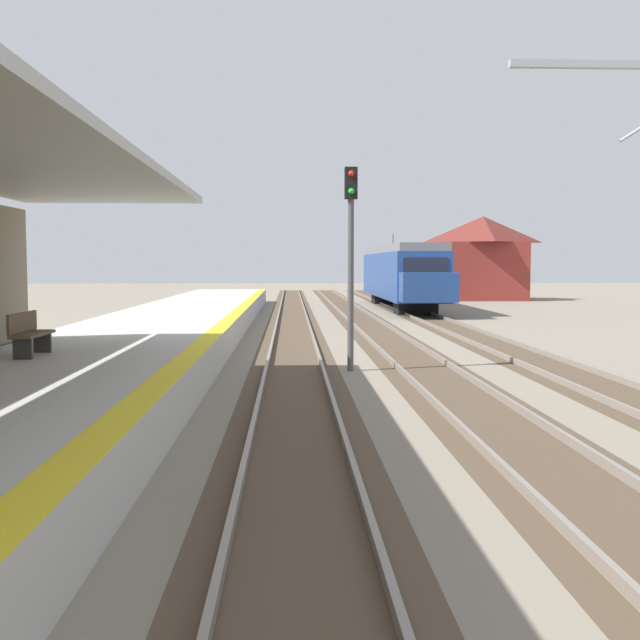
# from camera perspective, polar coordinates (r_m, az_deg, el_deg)

# --- Properties ---
(station_platform) EXTENTS (5.00, 80.00, 0.91)m
(station_platform) POSITION_cam_1_polar(r_m,az_deg,el_deg) (17.62, -16.34, -3.52)
(station_platform) COLOR #B7B5AD
(station_platform) RESTS_ON ground
(track_pair_nearest_platform) EXTENTS (2.34, 120.00, 0.16)m
(track_pair_nearest_platform) POSITION_cam_1_polar(r_m,az_deg,el_deg) (21.10, -1.92, -3.21)
(track_pair_nearest_platform) COLOR #4C3D2D
(track_pair_nearest_platform) RESTS_ON ground
(track_pair_middle) EXTENTS (2.34, 120.00, 0.16)m
(track_pair_middle) POSITION_cam_1_polar(r_m,az_deg,el_deg) (21.39, 7.24, -3.14)
(track_pair_middle) COLOR #4C3D2D
(track_pair_middle) RESTS_ON ground
(track_pair_far_side) EXTENTS (2.34, 120.00, 0.16)m
(track_pair_far_side) POSITION_cam_1_polar(r_m,az_deg,el_deg) (22.20, 15.94, -3.00)
(track_pair_far_side) COLOR #4C3D2D
(track_pair_far_side) RESTS_ON ground
(approaching_train) EXTENTS (2.93, 19.60, 4.76)m
(approaching_train) POSITION_cam_1_polar(r_m,az_deg,el_deg) (48.22, 6.03, 3.45)
(approaching_train) COLOR navy
(approaching_train) RESTS_ON ground
(rail_signal_post) EXTENTS (0.32, 0.34, 5.20)m
(rail_signal_post) POSITION_cam_1_polar(r_m,az_deg,el_deg) (19.75, 2.29, 5.43)
(rail_signal_post) COLOR #4C4C4C
(rail_signal_post) RESTS_ON ground
(platform_bench) EXTENTS (0.45, 1.60, 0.88)m
(platform_bench) POSITION_cam_1_polar(r_m,az_deg,el_deg) (16.62, -20.71, -0.87)
(platform_bench) COLOR brown
(platform_bench) RESTS_ON station_platform
(distant_trackside_house) EXTENTS (6.60, 5.28, 6.40)m
(distant_trackside_house) POSITION_cam_1_polar(r_m,az_deg,el_deg) (60.65, 11.92, 4.62)
(distant_trackside_house) COLOR maroon
(distant_trackside_house) RESTS_ON ground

